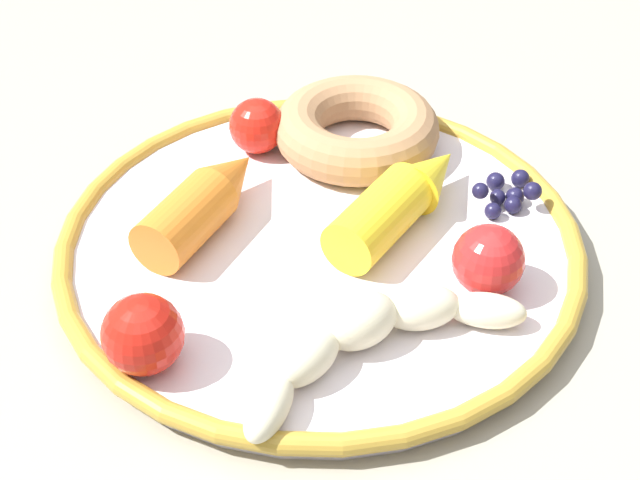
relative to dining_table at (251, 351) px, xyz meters
name	(u,v)px	position (x,y,z in m)	size (l,w,h in m)	color
dining_table	(251,351)	(0.00, 0.00, 0.00)	(1.21, 1.00, 0.71)	gray
plate	(320,244)	(-0.01, -0.05, 0.08)	(0.32, 0.32, 0.02)	white
banana	(368,334)	(-0.10, -0.03, 0.10)	(0.07, 0.18, 0.03)	beige
carrot_orange	(204,201)	(0.04, 0.01, 0.10)	(0.09, 0.10, 0.03)	orange
carrot_yellow	(399,197)	(-0.01, -0.10, 0.10)	(0.09, 0.12, 0.03)	yellow
donut	(357,129)	(0.07, -0.11, 0.10)	(0.11, 0.11, 0.03)	#AE7E54
blueberry_pile	(508,193)	(-0.03, -0.17, 0.09)	(0.04, 0.05, 0.02)	#191638
tomato_near	(257,126)	(0.10, -0.05, 0.10)	(0.04, 0.04, 0.04)	red
tomato_mid	(488,260)	(-0.09, -0.11, 0.10)	(0.04, 0.04, 0.04)	red
tomato_far	(143,334)	(-0.06, 0.08, 0.11)	(0.04, 0.04, 0.04)	red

